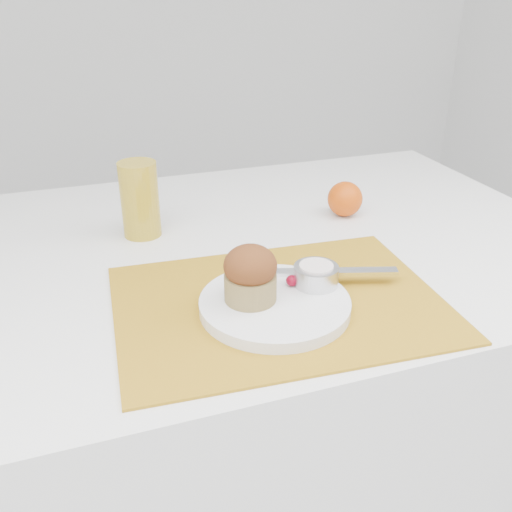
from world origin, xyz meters
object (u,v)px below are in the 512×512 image
object	(u,v)px
plate	(275,304)
muffin	(250,274)
orange	(345,199)
juice_glass	(140,200)
table	(246,408)

from	to	relation	value
plate	muffin	size ratio (longest dim) A/B	2.33
muffin	orange	bearing A→B (deg)	43.95
plate	orange	world-z (taller)	orange
orange	juice_glass	bearing A→B (deg)	174.53
plate	table	bearing A→B (deg)	82.81
orange	plate	bearing A→B (deg)	-131.46
table	muffin	world-z (taller)	muffin
table	juice_glass	size ratio (longest dim) A/B	8.89
table	juice_glass	world-z (taller)	juice_glass
table	juice_glass	distance (m)	0.48
table	muffin	bearing A→B (deg)	-105.61
orange	juice_glass	size ratio (longest dim) A/B	0.50
orange	juice_glass	xyz separation A→B (m)	(-0.39, 0.04, 0.03)
table	orange	bearing A→B (deg)	14.44
plate	juice_glass	world-z (taller)	juice_glass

